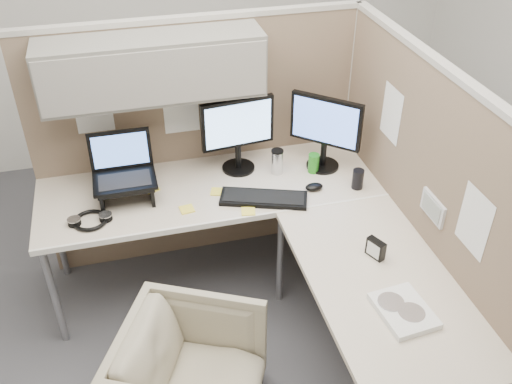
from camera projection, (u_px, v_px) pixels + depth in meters
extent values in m
plane|color=#434349|center=(250.00, 336.00, 3.36)|extent=(4.50, 4.50, 0.00)
cube|color=#816A54|center=(200.00, 146.00, 3.60)|extent=(2.00, 0.05, 1.60)
cube|color=#A8A399|center=(191.00, 18.00, 3.13)|extent=(2.00, 0.06, 0.03)
cube|color=slate|center=(152.00, 66.00, 3.07)|extent=(1.20, 0.34, 0.34)
cube|color=gray|center=(156.00, 79.00, 2.93)|extent=(1.18, 0.01, 0.30)
plane|color=white|center=(93.00, 109.00, 3.25)|extent=(0.26, 0.00, 0.26)
plane|color=white|center=(181.00, 110.00, 3.39)|extent=(0.26, 0.00, 0.26)
cube|color=#816A54|center=(419.00, 215.00, 3.01)|extent=(0.05, 2.00, 1.60)
cube|color=#A8A399|center=(449.00, 70.00, 2.54)|extent=(0.06, 2.00, 0.03)
cube|color=#A8A399|center=(347.00, 127.00, 3.80)|extent=(0.06, 0.06, 1.60)
cube|color=silver|center=(434.00, 208.00, 2.79)|extent=(0.02, 0.20, 0.12)
cube|color=gray|center=(431.00, 208.00, 2.79)|extent=(0.00, 0.16, 0.09)
plane|color=white|center=(391.00, 114.00, 3.09)|extent=(0.00, 0.26, 0.26)
plane|color=white|center=(474.00, 222.00, 2.48)|extent=(0.00, 0.26, 0.26)
cube|color=beige|center=(211.00, 189.00, 3.36)|extent=(2.00, 0.68, 0.03)
cube|color=beige|center=(382.00, 284.00, 2.71)|extent=(0.68, 1.30, 0.03)
cube|color=white|center=(223.00, 223.00, 3.09)|extent=(2.00, 0.02, 0.03)
cylinder|color=gray|center=(55.00, 296.00, 3.14)|extent=(0.04, 0.04, 0.70)
cylinder|color=gray|center=(57.00, 232.00, 3.60)|extent=(0.04, 0.04, 0.70)
cylinder|color=gray|center=(280.00, 257.00, 3.41)|extent=(0.04, 0.04, 0.70)
imported|color=#B9B493|center=(191.00, 374.00, 2.75)|extent=(0.82, 0.84, 0.66)
cylinder|color=black|center=(238.00, 168.00, 3.50)|extent=(0.20, 0.20, 0.02)
cylinder|color=black|center=(238.00, 156.00, 3.46)|extent=(0.04, 0.04, 0.15)
cube|color=black|center=(237.00, 123.00, 3.33)|extent=(0.44, 0.08, 0.30)
cube|color=#8BB9F1|center=(239.00, 125.00, 3.31)|extent=(0.40, 0.05, 0.26)
cylinder|color=black|center=(322.00, 165.00, 3.52)|extent=(0.20, 0.20, 0.02)
cylinder|color=black|center=(323.00, 154.00, 3.48)|extent=(0.04, 0.04, 0.15)
cube|color=black|center=(326.00, 121.00, 3.35)|extent=(0.35, 0.32, 0.30)
cube|color=#557EE8|center=(325.00, 123.00, 3.33)|extent=(0.30, 0.27, 0.26)
cube|color=black|center=(125.00, 183.00, 3.17)|extent=(0.31, 0.24, 0.02)
cube|color=black|center=(101.00, 195.00, 3.17)|extent=(0.02, 0.22, 0.12)
cube|color=black|center=(151.00, 188.00, 3.23)|extent=(0.02, 0.22, 0.12)
cube|color=black|center=(125.00, 181.00, 3.16)|extent=(0.35, 0.24, 0.02)
cube|color=black|center=(120.00, 149.00, 3.21)|extent=(0.35, 0.06, 0.22)
cube|color=#598CF2|center=(120.00, 150.00, 3.20)|extent=(0.30, 0.04, 0.18)
cube|color=black|center=(264.00, 198.00, 3.23)|extent=(0.52, 0.32, 0.02)
ellipsoid|color=black|center=(314.00, 187.00, 3.31)|extent=(0.11, 0.07, 0.04)
cylinder|color=silver|center=(277.00, 162.00, 3.43)|extent=(0.07, 0.07, 0.15)
cylinder|color=black|center=(277.00, 151.00, 3.38)|extent=(0.07, 0.07, 0.01)
cylinder|color=black|center=(358.00, 179.00, 3.31)|extent=(0.07, 0.07, 0.12)
cylinder|color=#268C1E|center=(314.00, 163.00, 3.45)|extent=(0.07, 0.07, 0.12)
cube|color=yellow|center=(151.00, 189.00, 3.32)|extent=(0.10, 0.10, 0.01)
cube|color=yellow|center=(217.00, 192.00, 3.30)|extent=(0.10, 0.10, 0.01)
cube|color=yellow|center=(187.00, 209.00, 3.16)|extent=(0.08, 0.08, 0.01)
cube|color=yellow|center=(248.00, 211.00, 3.14)|extent=(0.09, 0.09, 0.01)
torus|color=black|center=(90.00, 220.00, 3.06)|extent=(0.19, 0.19, 0.02)
cylinder|color=black|center=(74.00, 222.00, 3.04)|extent=(0.07, 0.07, 0.03)
cylinder|color=black|center=(106.00, 217.00, 3.08)|extent=(0.07, 0.07, 0.03)
cube|color=white|center=(404.00, 311.00, 2.53)|extent=(0.24, 0.30, 0.03)
cylinder|color=silver|center=(412.00, 312.00, 2.50)|extent=(0.12, 0.12, 0.00)
cylinder|color=silver|center=(391.00, 301.00, 2.55)|extent=(0.12, 0.12, 0.00)
cube|color=black|center=(376.00, 249.00, 2.82)|extent=(0.08, 0.11, 0.10)
cube|color=white|center=(373.00, 250.00, 2.81)|extent=(0.04, 0.07, 0.08)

